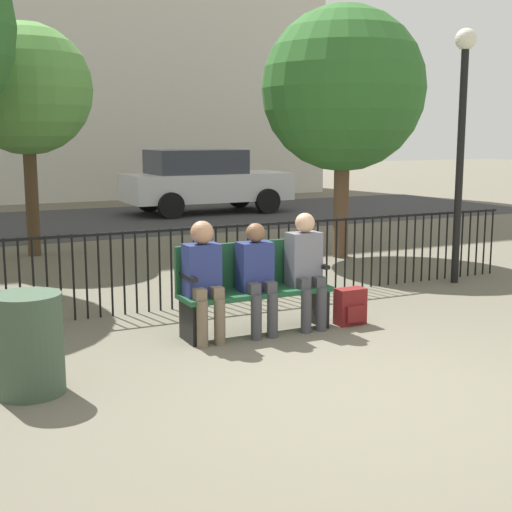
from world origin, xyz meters
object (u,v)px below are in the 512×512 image
at_px(park_bench, 253,285).
at_px(seated_person_0, 204,274).
at_px(seated_person_1, 257,273).
at_px(tree_2, 343,90).
at_px(seated_person_2, 306,264).
at_px(parked_car_0, 204,180).
at_px(tree_0, 26,90).
at_px(lamp_post, 462,116).
at_px(trash_bin, 28,344).
at_px(backpack, 351,307).

bearing_deg(park_bench, seated_person_0, -167.75).
distance_m(seated_person_1, tree_2, 5.28).
height_order(seated_person_2, tree_2, tree_2).
distance_m(seated_person_0, parked_car_0, 11.59).
relative_size(tree_0, lamp_post, 1.13).
xyz_separation_m(park_bench, tree_0, (-1.26, 5.81, 2.23)).
bearing_deg(trash_bin, lamp_post, 17.19).
height_order(seated_person_1, parked_car_0, parked_car_0).
bearing_deg(lamp_post, backpack, -154.26).
xyz_separation_m(seated_person_1, trash_bin, (-2.34, -0.72, -0.24)).
bearing_deg(park_bench, tree_2, 46.34).
relative_size(backpack, lamp_post, 0.12).
height_order(tree_0, trash_bin, tree_0).
distance_m(park_bench, lamp_post, 4.09).
relative_size(seated_person_1, tree_0, 0.30).
bearing_deg(seated_person_0, park_bench, 12.25).
height_order(seated_person_2, tree_0, tree_0).
bearing_deg(seated_person_2, tree_2, 52.58).
relative_size(lamp_post, parked_car_0, 0.80).
distance_m(seated_person_0, trash_bin, 1.92).
height_order(backpack, parked_car_0, parked_car_0).
height_order(park_bench, tree_0, tree_0).
height_order(park_bench, seated_person_0, seated_person_0).
distance_m(seated_person_0, seated_person_1, 0.57).
bearing_deg(seated_person_2, seated_person_1, -179.55).
height_order(seated_person_1, seated_person_2, seated_person_2).
bearing_deg(seated_person_1, tree_0, 101.84).
distance_m(park_bench, seated_person_1, 0.20).
bearing_deg(parked_car_0, seated_person_2, -106.58).
height_order(seated_person_2, trash_bin, seated_person_2).
bearing_deg(tree_2, lamp_post, -83.50).
distance_m(seated_person_2, tree_0, 6.54).
relative_size(tree_0, tree_2, 0.94).
xyz_separation_m(seated_person_2, backpack, (0.50, -0.10, -0.49)).
distance_m(tree_2, trash_bin, 7.44).
height_order(seated_person_0, tree_2, tree_2).
xyz_separation_m(backpack, tree_0, (-2.31, 6.04, 2.53)).
distance_m(seated_person_0, tree_0, 6.32).
relative_size(lamp_post, trash_bin, 4.22).
bearing_deg(parked_car_0, lamp_post, -91.15).
bearing_deg(tree_2, trash_bin, -142.75).
bearing_deg(park_bench, backpack, -12.14).
distance_m(seated_person_2, lamp_post, 3.57).
xyz_separation_m(tree_0, lamp_post, (4.82, -4.83, -0.46)).
xyz_separation_m(seated_person_1, seated_person_2, (0.57, 0.00, 0.04)).
distance_m(backpack, trash_bin, 3.47).
xyz_separation_m(tree_0, parked_car_0, (5.01, 4.80, -1.87)).
height_order(tree_0, parked_car_0, tree_0).
bearing_deg(park_bench, parked_car_0, 70.54).
relative_size(seated_person_2, parked_car_0, 0.29).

